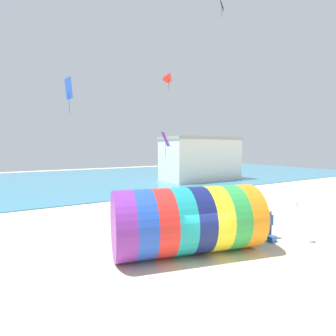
{
  "coord_description": "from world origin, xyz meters",
  "views": [
    {
      "loc": [
        -8.08,
        -9.92,
        5.72
      ],
      "look_at": [
        -0.12,
        3.45,
        4.47
      ],
      "focal_mm": 28.0,
      "sensor_mm": 36.0,
      "label": 1
    }
  ],
  "objects_px": {
    "giant_inflatable_tube": "(187,220)",
    "kite_handler": "(270,224)",
    "kite_purple_diamond": "(166,139)",
    "cooler_box": "(272,239)",
    "beach_flag": "(299,205)",
    "bystander_mid_beach": "(152,197)",
    "kite_black_diamond": "(222,6)",
    "kite_red_delta": "(169,76)",
    "kite_blue_diamond": "(69,89)"
  },
  "relations": [
    {
      "from": "kite_black_diamond",
      "to": "beach_flag",
      "type": "distance_m",
      "value": 21.56
    },
    {
      "from": "kite_handler",
      "to": "cooler_box",
      "type": "distance_m",
      "value": 0.96
    },
    {
      "from": "kite_blue_diamond",
      "to": "bystander_mid_beach",
      "type": "xyz_separation_m",
      "value": [
        7.17,
        -1.0,
        -9.67
      ]
    },
    {
      "from": "kite_handler",
      "to": "bystander_mid_beach",
      "type": "relative_size",
      "value": 1.05
    },
    {
      "from": "kite_blue_diamond",
      "to": "kite_purple_diamond",
      "type": "bearing_deg",
      "value": 8.56
    },
    {
      "from": "giant_inflatable_tube",
      "to": "cooler_box",
      "type": "xyz_separation_m",
      "value": [
        5.28,
        -1.35,
        -1.6
      ]
    },
    {
      "from": "kite_handler",
      "to": "bystander_mid_beach",
      "type": "bearing_deg",
      "value": 100.75
    },
    {
      "from": "giant_inflatable_tube",
      "to": "kite_black_diamond",
      "type": "relative_size",
      "value": 5.35
    },
    {
      "from": "beach_flag",
      "to": "kite_purple_diamond",
      "type": "bearing_deg",
      "value": 90.17
    },
    {
      "from": "kite_red_delta",
      "to": "kite_blue_diamond",
      "type": "xyz_separation_m",
      "value": [
        -7.21,
        4.14,
        -1.1
      ]
    },
    {
      "from": "kite_handler",
      "to": "kite_purple_diamond",
      "type": "height_order",
      "value": "kite_purple_diamond"
    },
    {
      "from": "kite_purple_diamond",
      "to": "bystander_mid_beach",
      "type": "xyz_separation_m",
      "value": [
        -3.03,
        -2.54,
        -5.69
      ]
    },
    {
      "from": "kite_blue_diamond",
      "to": "bystander_mid_beach",
      "type": "relative_size",
      "value": 1.71
    },
    {
      "from": "kite_black_diamond",
      "to": "kite_blue_diamond",
      "type": "bearing_deg",
      "value": 170.56
    },
    {
      "from": "kite_black_diamond",
      "to": "cooler_box",
      "type": "relative_size",
      "value": 3.06
    },
    {
      "from": "kite_handler",
      "to": "beach_flag",
      "type": "bearing_deg",
      "value": -58.34
    },
    {
      "from": "giant_inflatable_tube",
      "to": "kite_red_delta",
      "type": "distance_m",
      "value": 13.01
    },
    {
      "from": "kite_blue_diamond",
      "to": "bystander_mid_beach",
      "type": "distance_m",
      "value": 12.08
    },
    {
      "from": "kite_blue_diamond",
      "to": "beach_flag",
      "type": "height_order",
      "value": "kite_blue_diamond"
    },
    {
      "from": "kite_handler",
      "to": "kite_black_diamond",
      "type": "bearing_deg",
      "value": 63.93
    },
    {
      "from": "kite_blue_diamond",
      "to": "beach_flag",
      "type": "xyz_separation_m",
      "value": [
        10.25,
        -14.13,
        -8.24
      ]
    },
    {
      "from": "kite_handler",
      "to": "kite_black_diamond",
      "type": "distance_m",
      "value": 22.2
    },
    {
      "from": "giant_inflatable_tube",
      "to": "kite_handler",
      "type": "bearing_deg",
      "value": -8.74
    },
    {
      "from": "giant_inflatable_tube",
      "to": "cooler_box",
      "type": "relative_size",
      "value": 16.34
    },
    {
      "from": "kite_black_diamond",
      "to": "kite_handler",
      "type": "bearing_deg",
      "value": -116.07
    },
    {
      "from": "giant_inflatable_tube",
      "to": "beach_flag",
      "type": "distance_m",
      "value": 6.91
    },
    {
      "from": "kite_red_delta",
      "to": "cooler_box",
      "type": "distance_m",
      "value": 14.74
    },
    {
      "from": "giant_inflatable_tube",
      "to": "cooler_box",
      "type": "bearing_deg",
      "value": -14.31
    },
    {
      "from": "kite_black_diamond",
      "to": "kite_blue_diamond",
      "type": "relative_size",
      "value": 0.55
    },
    {
      "from": "kite_black_diamond",
      "to": "kite_blue_diamond",
      "type": "height_order",
      "value": "kite_black_diamond"
    },
    {
      "from": "giant_inflatable_tube",
      "to": "beach_flag",
      "type": "xyz_separation_m",
      "value": [
        6.51,
        -2.24,
        0.51
      ]
    },
    {
      "from": "kite_red_delta",
      "to": "bystander_mid_beach",
      "type": "relative_size",
      "value": 0.98
    },
    {
      "from": "kite_handler",
      "to": "kite_blue_diamond",
      "type": "distance_m",
      "value": 18.55
    },
    {
      "from": "kite_handler",
      "to": "beach_flag",
      "type": "height_order",
      "value": "beach_flag"
    },
    {
      "from": "giant_inflatable_tube",
      "to": "kite_handler",
      "type": "distance_m",
      "value": 5.8
    },
    {
      "from": "kite_purple_diamond",
      "to": "cooler_box",
      "type": "distance_m",
      "value": 16.14
    },
    {
      "from": "bystander_mid_beach",
      "to": "beach_flag",
      "type": "xyz_separation_m",
      "value": [
        3.08,
        -13.13,
        1.43
      ]
    },
    {
      "from": "giant_inflatable_tube",
      "to": "bystander_mid_beach",
      "type": "height_order",
      "value": "giant_inflatable_tube"
    },
    {
      "from": "kite_black_diamond",
      "to": "beach_flag",
      "type": "bearing_deg",
      "value": -109.82
    },
    {
      "from": "kite_red_delta",
      "to": "bystander_mid_beach",
      "type": "xyz_separation_m",
      "value": [
        -0.03,
        3.13,
        -10.76
      ]
    },
    {
      "from": "kite_purple_diamond",
      "to": "kite_black_diamond",
      "type": "distance_m",
      "value": 14.55
    },
    {
      "from": "kite_black_diamond",
      "to": "cooler_box",
      "type": "distance_m",
      "value": 23.14
    },
    {
      "from": "giant_inflatable_tube",
      "to": "kite_handler",
      "type": "relative_size",
      "value": 4.78
    },
    {
      "from": "bystander_mid_beach",
      "to": "cooler_box",
      "type": "bearing_deg",
      "value": -81.42
    },
    {
      "from": "kite_red_delta",
      "to": "bystander_mid_beach",
      "type": "height_order",
      "value": "kite_red_delta"
    },
    {
      "from": "bystander_mid_beach",
      "to": "kite_red_delta",
      "type": "bearing_deg",
      "value": -89.4
    },
    {
      "from": "kite_purple_diamond",
      "to": "kite_blue_diamond",
      "type": "bearing_deg",
      "value": -171.44
    },
    {
      "from": "kite_handler",
      "to": "bystander_mid_beach",
      "type": "distance_m",
      "value": 11.98
    },
    {
      "from": "kite_blue_diamond",
      "to": "bystander_mid_beach",
      "type": "bearing_deg",
      "value": -7.95
    },
    {
      "from": "kite_purple_diamond",
      "to": "cooler_box",
      "type": "bearing_deg",
      "value": -94.58
    }
  ]
}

